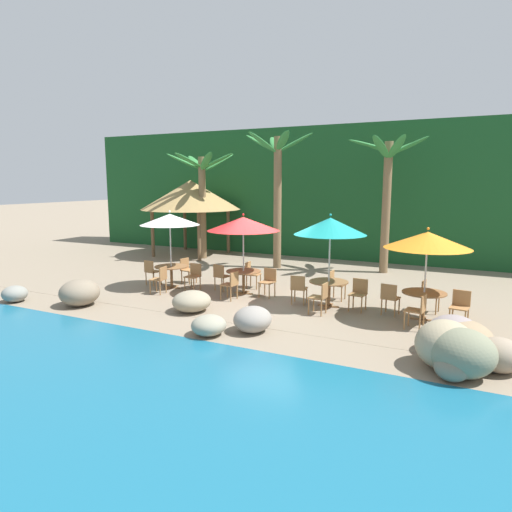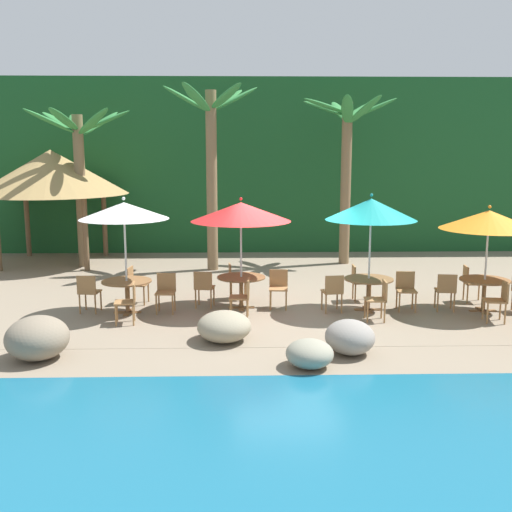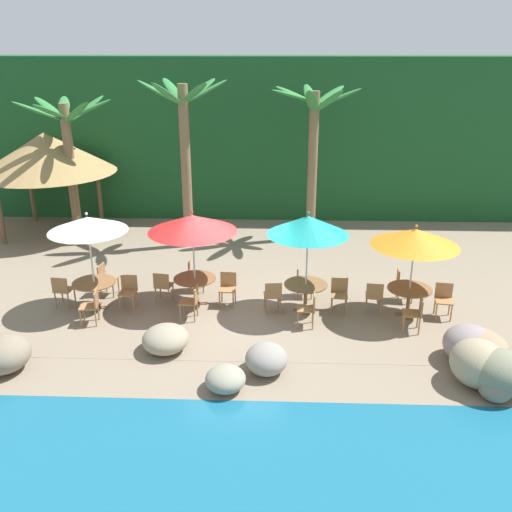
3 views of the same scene
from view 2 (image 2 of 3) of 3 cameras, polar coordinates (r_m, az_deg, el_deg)
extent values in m
plane|color=gray|center=(13.87, 2.97, -5.10)|extent=(120.00, 120.00, 0.00)
cube|color=gray|center=(13.87, 2.97, -5.09)|extent=(18.00, 5.20, 0.01)
cube|color=#194C23|center=(22.38, 1.24, 8.47)|extent=(28.00, 2.40, 6.00)
ellipsoid|color=gray|center=(11.67, -3.00, -6.59)|extent=(1.04, 1.12, 0.57)
ellipsoid|color=gray|center=(11.08, 8.77, -7.50)|extent=(0.89, 0.99, 0.61)
ellipsoid|color=gray|center=(10.36, 5.04, -9.09)|extent=(0.81, 0.86, 0.47)
ellipsoid|color=#7F715D|center=(11.32, -19.78, -7.22)|extent=(1.09, 1.16, 0.76)
cylinder|color=silver|center=(13.67, -12.08, -0.40)|extent=(0.04, 0.04, 2.39)
cone|color=white|center=(13.52, -12.26, 4.17)|extent=(1.95, 1.95, 0.36)
sphere|color=white|center=(13.49, -12.30, 5.28)|extent=(0.07, 0.07, 0.07)
cube|color=brown|center=(13.93, -11.91, -5.18)|extent=(0.60, 0.12, 0.03)
cube|color=brown|center=(13.93, -11.91, -5.18)|extent=(0.12, 0.60, 0.03)
cylinder|color=brown|center=(13.84, -11.96, -3.76)|extent=(0.09, 0.09, 0.71)
cylinder|color=brown|center=(13.76, -12.01, -2.33)|extent=(1.10, 1.10, 0.03)
cylinder|color=#9E7042|center=(13.53, -7.81, -4.59)|extent=(0.04, 0.04, 0.45)
cylinder|color=#9E7042|center=(13.58, -9.31, -4.57)|extent=(0.04, 0.04, 0.45)
cylinder|color=#9E7042|center=(13.87, -7.61, -4.22)|extent=(0.04, 0.04, 0.45)
cylinder|color=#9E7042|center=(13.92, -9.07, -4.20)|extent=(0.04, 0.04, 0.45)
cube|color=#9E7042|center=(13.67, -8.48, -3.42)|extent=(0.43, 0.43, 0.03)
cube|color=#9E7042|center=(13.82, -8.38, -2.44)|extent=(0.42, 0.05, 0.42)
cylinder|color=#9E7042|center=(14.77, -10.04, -3.40)|extent=(0.04, 0.04, 0.45)
cylinder|color=#9E7042|center=(14.44, -10.43, -3.72)|extent=(0.04, 0.04, 0.45)
cylinder|color=#9E7042|center=(14.88, -11.36, -3.35)|extent=(0.04, 0.04, 0.45)
cylinder|color=#9E7042|center=(14.55, -11.78, -3.67)|extent=(0.04, 0.04, 0.45)
cube|color=#9E7042|center=(14.60, -10.94, -2.62)|extent=(0.47, 0.47, 0.03)
cube|color=#9E7042|center=(14.62, -11.71, -1.85)|extent=(0.09, 0.42, 0.42)
cylinder|color=#9E7042|center=(14.37, -15.65, -4.00)|extent=(0.04, 0.04, 0.45)
cylinder|color=#9E7042|center=(14.25, -14.31, -4.06)|extent=(0.04, 0.04, 0.45)
cylinder|color=#9E7042|center=(14.05, -16.17, -4.35)|extent=(0.04, 0.04, 0.45)
cylinder|color=#9E7042|center=(13.93, -14.80, -4.41)|extent=(0.04, 0.04, 0.45)
cube|color=#9E7042|center=(14.09, -15.28, -3.26)|extent=(0.47, 0.47, 0.03)
cube|color=#9E7042|center=(13.87, -15.60, -2.66)|extent=(0.42, 0.09, 0.42)
cylinder|color=#9E7042|center=(12.90, -13.00, -5.49)|extent=(0.04, 0.04, 0.45)
cylinder|color=#9E7042|center=(13.24, -12.88, -5.08)|extent=(0.04, 0.04, 0.45)
cylinder|color=#9E7042|center=(12.87, -11.41, -5.46)|extent=(0.04, 0.04, 0.45)
cylinder|color=#9E7042|center=(13.21, -11.33, -5.05)|extent=(0.04, 0.04, 0.45)
cube|color=#9E7042|center=(12.99, -12.19, -4.25)|extent=(0.47, 0.47, 0.03)
cube|color=#9E7042|center=(12.93, -11.34, -3.39)|extent=(0.09, 0.42, 0.42)
cylinder|color=silver|center=(13.79, -1.40, -0.23)|extent=(0.04, 0.04, 2.32)
cone|color=red|center=(13.64, -1.42, 4.16)|extent=(2.26, 2.26, 0.42)
sphere|color=red|center=(13.62, -1.43, 5.37)|extent=(0.07, 0.07, 0.07)
cube|color=brown|center=(14.04, -1.38, -4.84)|extent=(0.60, 0.12, 0.03)
cube|color=brown|center=(14.04, -1.38, -4.84)|extent=(0.12, 0.60, 0.03)
cylinder|color=brown|center=(13.96, -1.39, -3.43)|extent=(0.09, 0.09, 0.71)
cylinder|color=brown|center=(13.88, -1.40, -2.00)|extent=(1.10, 1.10, 0.03)
cylinder|color=#9E7042|center=(13.78, 2.84, -4.23)|extent=(0.04, 0.04, 0.45)
cylinder|color=#9E7042|center=(13.79, 1.35, -4.22)|extent=(0.04, 0.04, 0.45)
cylinder|color=#9E7042|center=(14.13, 2.84, -3.87)|extent=(0.04, 0.04, 0.45)
cylinder|color=#9E7042|center=(14.13, 1.39, -3.86)|extent=(0.04, 0.04, 0.45)
cube|color=#9E7042|center=(13.90, 2.11, -3.08)|extent=(0.45, 0.45, 0.03)
cube|color=#9E7042|center=(14.05, 2.13, -2.12)|extent=(0.42, 0.07, 0.42)
cylinder|color=#9E7042|center=(15.00, -1.05, -3.04)|extent=(0.04, 0.04, 0.45)
cylinder|color=#9E7042|center=(14.66, -0.92, -3.35)|extent=(0.04, 0.04, 0.45)
cylinder|color=#9E7042|center=(14.97, -2.41, -3.07)|extent=(0.04, 0.04, 0.45)
cylinder|color=#9E7042|center=(14.63, -2.31, -3.38)|extent=(0.04, 0.04, 0.45)
cube|color=#9E7042|center=(14.76, -1.68, -2.30)|extent=(0.45, 0.45, 0.03)
cube|color=#9E7042|center=(14.70, -2.46, -1.58)|extent=(0.07, 0.42, 0.42)
cylinder|color=#9E7042|center=(14.34, -5.37, -3.70)|extent=(0.04, 0.04, 0.45)
cylinder|color=#9E7042|center=(14.27, -3.96, -3.75)|extent=(0.04, 0.04, 0.45)
cylinder|color=#9E7042|center=(14.00, -5.67, -4.04)|extent=(0.04, 0.04, 0.45)
cylinder|color=#9E7042|center=(13.93, -4.23, -4.09)|extent=(0.04, 0.04, 0.45)
cube|color=#9E7042|center=(14.08, -4.82, -2.95)|extent=(0.48, 0.48, 0.03)
cube|color=#9E7042|center=(13.84, -5.00, -2.34)|extent=(0.42, 0.10, 0.42)
cylinder|color=#9E7042|center=(13.01, -2.42, -5.10)|extent=(0.04, 0.04, 0.45)
cylinder|color=#9E7042|center=(13.35, -2.31, -4.70)|extent=(0.04, 0.04, 0.45)
cylinder|color=#9E7042|center=(12.99, -0.84, -5.12)|extent=(0.04, 0.04, 0.45)
cylinder|color=#9E7042|center=(13.33, -0.77, -4.71)|extent=(0.04, 0.04, 0.45)
cube|color=#9E7042|center=(13.11, -1.59, -3.89)|extent=(0.44, 0.44, 0.03)
cube|color=#9E7042|center=(13.05, -0.72, -3.07)|extent=(0.06, 0.42, 0.42)
cylinder|color=silver|center=(13.83, 10.57, -0.21)|extent=(0.04, 0.04, 2.40)
cone|color=teal|center=(13.68, 10.72, 4.32)|extent=(2.01, 2.01, 0.47)
sphere|color=teal|center=(13.65, 10.76, 5.63)|extent=(0.07, 0.07, 0.07)
cube|color=brown|center=(14.08, 10.42, -4.96)|extent=(0.60, 0.12, 0.03)
cube|color=brown|center=(14.08, 10.42, -4.96)|extent=(0.12, 0.60, 0.03)
cylinder|color=brown|center=(14.00, 10.46, -3.55)|extent=(0.09, 0.09, 0.71)
cylinder|color=brown|center=(13.92, 10.51, -2.13)|extent=(1.10, 1.10, 0.03)
cylinder|color=#9E7042|center=(14.03, 14.72, -4.30)|extent=(0.04, 0.04, 0.45)
cylinder|color=#9E7042|center=(13.96, 13.28, -4.30)|extent=(0.04, 0.04, 0.45)
cylinder|color=#9E7042|center=(14.37, 14.43, -3.95)|extent=(0.04, 0.04, 0.45)
cylinder|color=#9E7042|center=(14.30, 13.03, -3.95)|extent=(0.04, 0.04, 0.45)
cube|color=#9E7042|center=(14.11, 13.90, -3.18)|extent=(0.45, 0.45, 0.03)
cube|color=#9E7042|center=(14.26, 13.79, -2.23)|extent=(0.42, 0.07, 0.42)
cylinder|color=#9E7042|center=(15.05, 10.40, -3.16)|extent=(0.04, 0.04, 0.45)
cylinder|color=#9E7042|center=(14.71, 10.65, -3.48)|extent=(0.04, 0.04, 0.45)
cylinder|color=#9E7042|center=(14.99, 9.05, -3.18)|extent=(0.04, 0.04, 0.45)
cylinder|color=#9E7042|center=(14.64, 9.28, -3.50)|extent=(0.04, 0.04, 0.45)
cube|color=#9E7042|center=(14.79, 9.87, -2.42)|extent=(0.43, 0.43, 0.03)
cube|color=#9E7042|center=(14.72, 9.13, -1.69)|extent=(0.05, 0.42, 0.42)
cylinder|color=#9E7042|center=(13.90, 6.18, -4.15)|extent=(0.04, 0.04, 0.45)
cylinder|color=#9E7042|center=(14.00, 7.60, -4.08)|extent=(0.04, 0.04, 0.45)
cylinder|color=#9E7042|center=(13.57, 6.56, -4.51)|extent=(0.04, 0.04, 0.45)
cylinder|color=#9E7042|center=(13.67, 8.01, -4.44)|extent=(0.04, 0.04, 0.45)
cube|color=#9E7042|center=(13.73, 7.11, -3.33)|extent=(0.47, 0.47, 0.03)
cube|color=#9E7042|center=(13.49, 7.36, -2.71)|extent=(0.42, 0.09, 0.42)
cylinder|color=#9E7042|center=(13.02, 10.40, -5.24)|extent=(0.04, 0.04, 0.45)
cylinder|color=#9E7042|center=(13.36, 10.15, -4.84)|extent=(0.04, 0.04, 0.45)
cylinder|color=#9E7042|center=(13.08, 11.95, -5.22)|extent=(0.04, 0.04, 0.45)
cylinder|color=#9E7042|center=(13.42, 11.66, -4.82)|extent=(0.04, 0.04, 0.45)
cube|color=#9E7042|center=(13.16, 11.08, -4.02)|extent=(0.44, 0.44, 0.03)
cube|color=#9E7042|center=(13.15, 11.96, -3.19)|extent=(0.05, 0.42, 0.42)
cylinder|color=silver|center=(14.45, 20.71, -0.71)|extent=(0.04, 0.04, 2.18)
cone|color=orange|center=(14.31, 20.96, 3.19)|extent=(2.13, 2.13, 0.42)
sphere|color=orange|center=(14.28, 21.03, 4.33)|extent=(0.07, 0.07, 0.07)
cube|color=brown|center=(14.68, 20.45, -4.83)|extent=(0.60, 0.12, 0.03)
cube|color=brown|center=(14.68, 20.45, -4.83)|extent=(0.12, 0.60, 0.03)
cylinder|color=brown|center=(14.59, 20.54, -3.48)|extent=(0.09, 0.09, 0.71)
cylinder|color=brown|center=(14.52, 20.63, -2.11)|extent=(1.10, 1.10, 0.03)
cylinder|color=#9E7042|center=(14.97, 22.85, -3.87)|extent=(0.04, 0.04, 0.45)
cylinder|color=#9E7042|center=(15.64, 20.13, -3.12)|extent=(0.04, 0.04, 0.45)
cylinder|color=#9E7042|center=(15.30, 20.48, -3.42)|extent=(0.04, 0.04, 0.45)
cylinder|color=#9E7042|center=(15.55, 18.86, -3.12)|extent=(0.04, 0.04, 0.45)
cylinder|color=#9E7042|center=(15.21, 19.18, -3.42)|extent=(0.04, 0.04, 0.45)
cube|color=#9E7042|center=(15.37, 19.71, -2.40)|extent=(0.46, 0.46, 0.03)
cube|color=#9E7042|center=(15.28, 19.03, -1.68)|extent=(0.08, 0.42, 0.42)
cylinder|color=#9E7042|center=(14.58, 16.41, -3.84)|extent=(0.04, 0.04, 0.45)
cylinder|color=#9E7042|center=(14.65, 17.78, -3.85)|extent=(0.04, 0.04, 0.45)
cylinder|color=#9E7042|center=(14.24, 16.64, -4.18)|extent=(0.04, 0.04, 0.45)
cylinder|color=#9E7042|center=(14.31, 18.06, -4.19)|extent=(0.04, 0.04, 0.45)
cube|color=#9E7042|center=(14.39, 17.27, -3.09)|extent=(0.48, 0.48, 0.03)
cube|color=#9E7042|center=(14.16, 17.46, -2.50)|extent=(0.42, 0.09, 0.42)
cylinder|color=#9E7042|center=(13.62, 20.84, -5.07)|extent=(0.04, 0.04, 0.45)
cylinder|color=#9E7042|center=(13.95, 20.47, -4.69)|extent=(0.04, 0.04, 0.45)
cylinder|color=#9E7042|center=(13.71, 22.29, -5.06)|extent=(0.04, 0.04, 0.45)
cylinder|color=#9E7042|center=(14.05, 21.89, -4.69)|extent=(0.04, 0.04, 0.45)
cube|color=#9E7042|center=(13.77, 21.44, -3.91)|extent=(0.47, 0.47, 0.03)
cube|color=#9E7042|center=(13.79, 22.29, -3.12)|extent=(0.09, 0.42, 0.42)
cylinder|color=brown|center=(19.43, -16.08, 5.79)|extent=(0.32, 0.32, 4.61)
ellipsoid|color=#2D7A38|center=(19.25, -13.97, 12.13)|extent=(1.56, 0.43, 0.74)
ellipsoid|color=#2D7A38|center=(19.89, -14.44, 11.90)|extent=(1.23, 1.38, 0.87)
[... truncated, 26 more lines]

